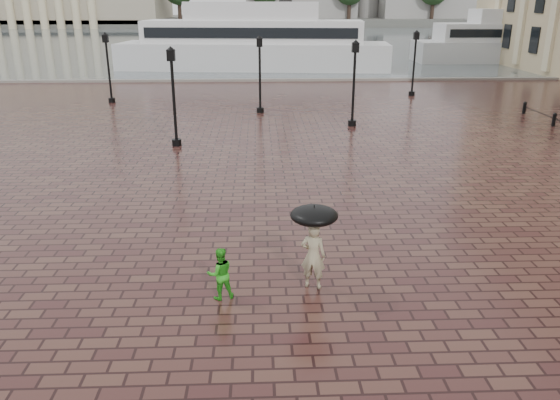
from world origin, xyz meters
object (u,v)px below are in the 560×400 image
object	(u,v)px
street_lamps	(267,75)
ferry_far	(522,40)
adult_pedestrian	(313,256)
child_pedestrian	(220,274)
ferry_near	(254,42)

from	to	relation	value
street_lamps	ferry_far	size ratio (longest dim) A/B	0.90
street_lamps	adult_pedestrian	world-z (taller)	street_lamps
street_lamps	child_pedestrian	distance (m)	21.96
ferry_far	child_pedestrian	bearing A→B (deg)	-119.65
child_pedestrian	ferry_far	xyz separation A→B (m)	(30.51, 51.12, 1.71)
adult_pedestrian	ferry_near	world-z (taller)	ferry_near
ferry_near	ferry_far	xyz separation A→B (m)	(29.97, 5.82, -0.30)
child_pedestrian	ferry_far	distance (m)	59.56
adult_pedestrian	child_pedestrian	bearing A→B (deg)	29.36
child_pedestrian	ferry_far	bearing A→B (deg)	-137.17
adult_pedestrian	child_pedestrian	distance (m)	2.20
street_lamps	child_pedestrian	xyz separation A→B (m)	(-1.44, -21.85, -1.71)
ferry_near	ferry_far	bearing A→B (deg)	17.35
ferry_far	street_lamps	bearing A→B (deg)	-133.62
child_pedestrian	ferry_near	distance (m)	45.35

